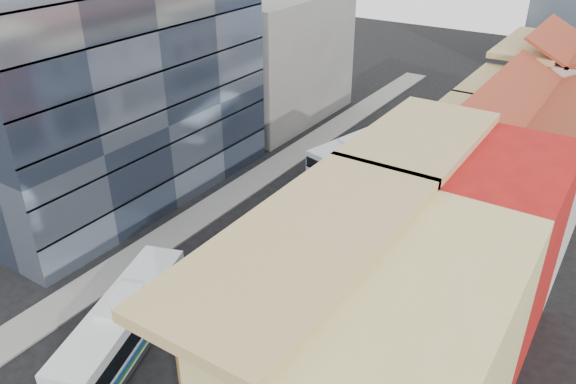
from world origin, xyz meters
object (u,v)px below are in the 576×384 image
Objects in this scene: office_tower at (102,21)px; bus_left_far at (351,152)px; bus_right at (252,351)px; bus_left_near at (124,325)px.

office_tower is 25.03m from bus_left_far.
office_tower reaches higher than bus_left_far.
office_tower reaches higher than bus_right.
office_tower is 28.52m from bus_right.
bus_left_far is 28.00m from bus_right.
bus_left_near is at bearing 175.15° from bus_right.
office_tower reaches higher than bus_left_near.
bus_left_far is (14.66, 15.25, -13.38)m from office_tower.
office_tower is 2.97× the size of bus_left_far.
bus_left_near is at bearing -74.92° from bus_left_far.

